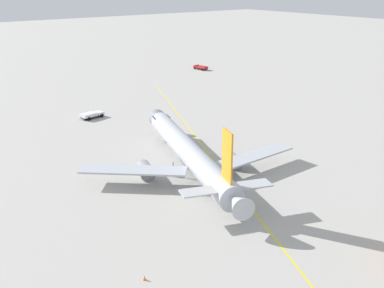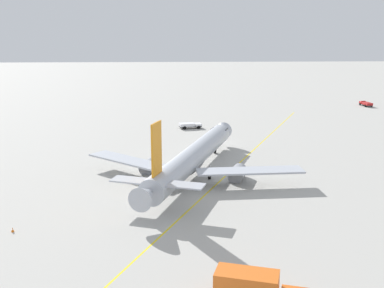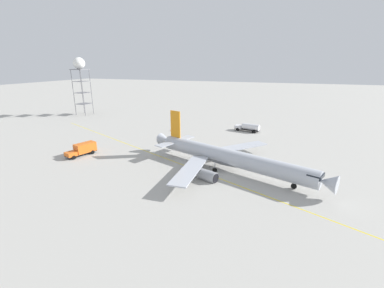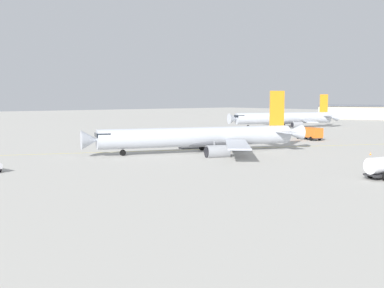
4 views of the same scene
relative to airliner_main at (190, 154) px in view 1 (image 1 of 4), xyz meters
The scene contains 6 objects.
ground_plane 3.75m from the airliner_main, 42.79° to the right, with size 600.00×600.00×0.00m, color #ADAAA3.
airliner_main is the anchor object (origin of this frame).
pushback_tug_truck 38.70m from the airliner_main, ahead, with size 3.36×5.66×1.30m.
ops_pickup_truck 92.41m from the airliner_main, 39.57° to the right, with size 5.66×2.57×1.41m.
taxiway_centreline 6.84m from the airliner_main, 147.95° to the right, with size 131.62×59.47×0.01m.
safety_cone_near 31.11m from the airliner_main, 133.82° to the left, with size 0.36×0.36×0.55m.
Camera 1 is at (-61.05, 46.69, 30.35)m, focal length 45.37 mm.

